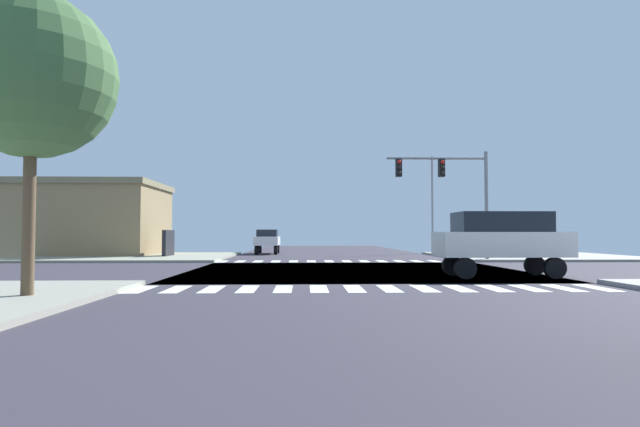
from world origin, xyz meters
The scene contains 11 objects.
ground centered at (0.00, 0.00, -0.03)m, with size 90.00×90.00×0.05m.
sidewalk_corner_ne centered at (13.00, 12.00, 0.07)m, with size 12.00×12.00×0.14m.
sidewalk_corner_nw centered at (-13.00, 12.00, 0.07)m, with size 12.00×12.00×0.14m.
crosswalk_near centered at (-0.25, -7.30, 0.00)m, with size 13.50×2.00×0.01m.
crosswalk_far centered at (-0.25, 7.30, 0.00)m, with size 13.50×2.00×0.01m.
traffic_signal_mast centered at (5.94, 6.94, 4.58)m, with size 5.78×0.55×6.24m.
street_lamp centered at (8.00, 19.56, 4.71)m, with size 1.78×0.32×7.85m.
bank_building centered at (-17.59, 14.75, 2.58)m, with size 12.06×8.10×5.14m.
sidewalk_tree centered at (-8.57, -9.75, 5.25)m, with size 3.87×3.87×7.20m.
suv_crossing_1 centered at (4.95, -3.50, 1.39)m, with size 4.60×1.96×2.34m.
sedan_leading_2 centered at (-5.00, 18.37, 1.12)m, with size 1.80×4.30×1.88m.
Camera 1 is at (-2.18, -21.95, 1.56)m, focal length 29.02 mm.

